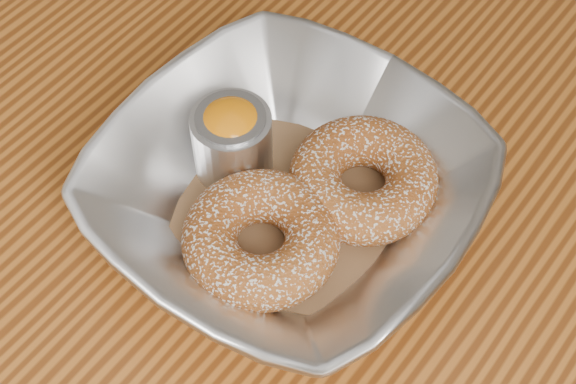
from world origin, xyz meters
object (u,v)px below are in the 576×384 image
Objects in this scene: serving_bowl at (288,193)px; ramekin at (232,139)px; donut_back at (363,179)px; donut_front at (261,239)px.

ramekin is at bearing 172.03° from serving_bowl.
donut_back is 0.09m from ramekin.
serving_bowl is 0.04m from donut_front.
donut_front is (-0.02, -0.08, 0.00)m from donut_back.
serving_bowl is at bearing -7.97° from ramekin.
donut_front is 0.07m from ramekin.
ramekin reaches higher than donut_back.
donut_front is at bearing -36.73° from ramekin.
donut_front is (0.01, -0.04, -0.00)m from serving_bowl.
serving_bowl is 2.45× the size of donut_back.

